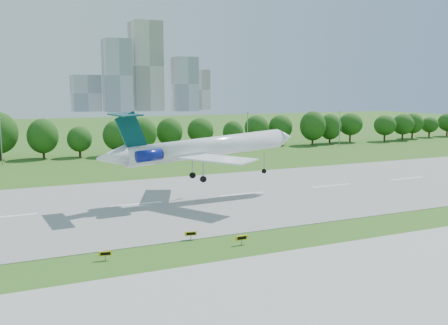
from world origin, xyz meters
TOP-DOWN VIEW (x-y plane):
  - ground at (0.00, 0.00)m, footprint 600.00×600.00m
  - runway at (0.00, 25.00)m, footprint 400.00×45.00m
  - taxiway at (0.00, -18.00)m, footprint 400.00×23.00m
  - tree_line at (0.00, 92.00)m, footprint 288.40×8.40m
  - light_poles at (-2.50, 82.00)m, footprint 175.90×0.25m
  - skyline at (100.16, 390.61)m, footprint 127.00×52.00m
  - airliner at (11.26, 24.86)m, footprint 38.04×27.58m
  - taxi_sign_left at (1.50, 2.67)m, footprint 1.56×0.46m
  - taxi_sign_centre at (-10.08, -0.65)m, footprint 1.49×0.41m
  - taxi_sign_right at (6.60, -1.84)m, footprint 1.65×0.22m

SIDE VIEW (x-z plane):
  - ground at x=0.00m, z-range 0.00..0.00m
  - runway at x=0.00m, z-range 0.00..0.08m
  - taxiway at x=0.00m, z-range 0.00..0.08m
  - taxi_sign_centre at x=-10.08m, z-range 0.25..1.29m
  - taxi_sign_left at x=1.50m, z-range 0.26..1.35m
  - taxi_sign_right at x=6.60m, z-range 0.28..1.44m
  - tree_line at x=0.00m, z-range 0.99..11.39m
  - light_poles at x=-2.50m, z-range 0.24..12.43m
  - airliner at x=11.26m, z-range 2.96..15.36m
  - skyline at x=100.16m, z-range -9.54..70.46m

